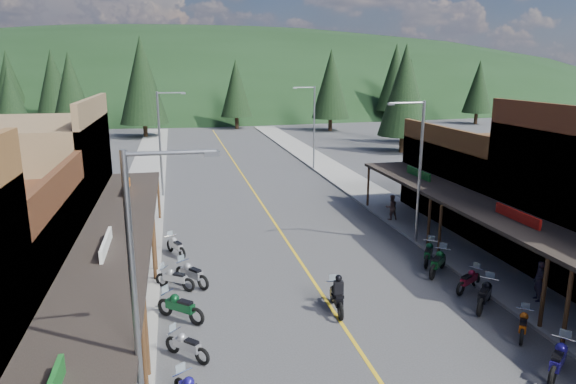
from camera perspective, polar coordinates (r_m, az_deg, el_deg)
ground at (r=20.85m, az=5.88°, el=-14.20°), size 220.00×220.00×0.00m
centerline at (r=39.14m, az=-3.32°, el=-0.72°), size 0.15×90.00×0.01m
sidewalk_west at (r=38.76m, az=-16.12°, el=-1.29°), size 3.40×94.00×0.15m
sidewalk_east at (r=41.36m, az=8.66°, el=0.03°), size 3.40×94.00×0.15m
shop_west_3 at (r=30.41m, az=-27.06°, el=0.39°), size 10.90×10.20×8.20m
shop_east_3 at (r=35.60m, az=21.50°, el=1.06°), size 10.90×10.20×6.20m
streetlight_0 at (r=12.63m, az=-16.02°, el=-11.52°), size 2.16×0.18×8.00m
streetlight_1 at (r=39.80m, az=-13.86°, el=5.69°), size 2.16×0.18×8.00m
streetlight_2 at (r=29.02m, az=14.23°, el=2.81°), size 2.16×0.18×8.00m
streetlight_3 at (r=49.45m, az=2.75°, el=7.56°), size 2.16×0.18×8.00m
ridge_hill at (r=152.87m, az=-10.40°, el=9.82°), size 310.00×140.00×60.00m
pine_1 at (r=89.31m, az=-24.62°, el=10.88°), size 5.88×5.88×12.50m
pine_2 at (r=75.56m, az=-15.90°, el=11.86°), size 6.72×6.72×14.00m
pine_3 at (r=84.10m, az=-5.80°, el=11.41°), size 5.04×5.04×11.00m
pine_4 at (r=81.11m, az=4.80°, el=11.88°), size 5.88×5.88×12.50m
pine_5 at (r=97.99m, az=11.85°, el=12.39°), size 6.72×6.72×14.00m
pine_6 at (r=96.68m, az=20.41°, el=10.92°), size 5.04×5.04×11.00m
pine_7 at (r=97.02m, az=-28.59°, el=10.59°), size 5.88×5.88×12.50m
pine_8 at (r=59.74m, az=-28.37°, el=8.47°), size 4.48×4.48×10.00m
pine_9 at (r=69.35m, az=13.35°, el=10.56°), size 4.93×4.93×10.80m
pine_10 at (r=68.56m, az=-22.97°, el=10.17°), size 5.38×5.38×11.60m
pine_11 at (r=61.28m, az=12.83°, el=10.98°), size 5.82×5.82×12.40m
bike_west_7 at (r=18.54m, az=-11.18°, el=-16.28°), size 1.81×1.80×1.09m
bike_west_8 at (r=21.01m, az=-11.90°, el=-12.24°), size 2.18×2.06×1.29m
bike_west_9 at (r=23.83m, az=-12.46°, el=-9.26°), size 2.01×1.68×1.14m
bike_west_10 at (r=24.04m, az=-10.66°, el=-8.80°), size 1.91×2.20×1.26m
bike_west_11 at (r=27.92m, az=-12.36°, el=-5.78°), size 1.46×2.11×1.15m
bike_east_5 at (r=19.35m, az=27.85°, el=-16.03°), size 2.23×2.02×1.29m
bike_east_6 at (r=21.37m, az=24.67°, el=-13.15°), size 1.66×1.83×1.06m
bike_east_7 at (r=23.02m, az=21.04°, el=-10.49°), size 2.15×2.17×1.31m
bike_east_8 at (r=24.50m, az=19.45°, el=-9.11°), size 2.02×1.58×1.12m
bike_east_9 at (r=25.90m, az=16.33°, el=-7.38°), size 2.18×2.20×1.33m
bike_east_10 at (r=27.15m, az=15.36°, el=-6.43°), size 1.82×2.18×1.23m
rider_on_bike at (r=21.38m, az=5.44°, el=-11.42°), size 0.97×2.29×1.69m
pedestrian_east_a at (r=24.20m, az=26.12°, el=-8.86°), size 0.59×0.73×1.75m
pedestrian_east_b at (r=33.67m, az=11.41°, el=-1.67°), size 0.82×0.50×1.63m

